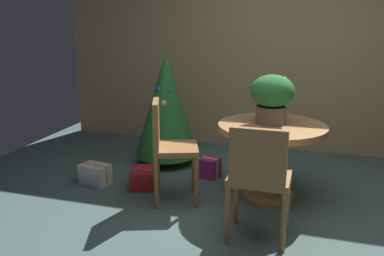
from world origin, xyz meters
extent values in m
plane|color=#4C6660|center=(0.00, 0.00, 0.00)|extent=(6.60, 6.60, 0.00)
cube|color=tan|center=(0.00, 2.20, 1.30)|extent=(6.00, 0.10, 2.60)
cylinder|color=#B27F4C|center=(0.01, 0.58, 0.02)|extent=(0.49, 0.49, 0.04)
cylinder|color=#B27F4C|center=(0.01, 0.58, 0.35)|extent=(0.21, 0.21, 0.62)
cylinder|color=#B27F4C|center=(0.01, 0.58, 0.69)|extent=(0.99, 0.99, 0.06)
cylinder|color=#665B51|center=(-0.01, 0.62, 0.80)|extent=(0.28, 0.28, 0.16)
ellipsoid|color=#287533|center=(-0.01, 0.62, 1.02)|extent=(0.40, 0.40, 0.30)
sphere|color=#EAD14C|center=(-0.08, 0.69, 1.04)|extent=(0.06, 0.06, 0.06)
sphere|color=#EAD14C|center=(0.07, 0.74, 1.10)|extent=(0.08, 0.08, 0.08)
sphere|color=#EAD14C|center=(-0.11, 0.63, 1.01)|extent=(0.06, 0.06, 0.06)
cylinder|color=#9E6B3D|center=(-0.20, -0.02, 0.23)|extent=(0.04, 0.04, 0.46)
cylinder|color=#9E6B3D|center=(0.21, -0.02, 0.23)|extent=(0.04, 0.04, 0.46)
cylinder|color=#9E6B3D|center=(-0.20, -0.35, 0.23)|extent=(0.04, 0.04, 0.46)
cylinder|color=#9E6B3D|center=(0.21, -0.35, 0.23)|extent=(0.04, 0.04, 0.46)
cube|color=#9E6B3D|center=(0.01, -0.19, 0.49)|extent=(0.46, 0.38, 0.05)
cube|color=#9E6B3D|center=(0.01, -0.35, 0.72)|extent=(0.41, 0.05, 0.40)
cylinder|color=#9E6B3D|center=(-0.72, 0.50, 0.24)|extent=(0.04, 0.04, 0.48)
cylinder|color=#9E6B3D|center=(-0.59, 0.17, 0.24)|extent=(0.04, 0.04, 0.48)
cylinder|color=#9E6B3D|center=(-1.05, 0.38, 0.24)|extent=(0.04, 0.04, 0.48)
cylinder|color=#9E6B3D|center=(-0.93, 0.04, 0.24)|extent=(0.04, 0.04, 0.48)
cube|color=#9E6B3D|center=(-0.82, 0.27, 0.50)|extent=(0.51, 0.52, 0.05)
cube|color=#9E6B3D|center=(-0.99, 0.21, 0.74)|extent=(0.17, 0.36, 0.42)
cylinder|color=brown|center=(-1.26, 1.21, 0.05)|extent=(0.10, 0.10, 0.11)
cone|color=#287533|center=(-1.26, 1.21, 0.69)|extent=(0.72, 0.72, 1.17)
sphere|color=#2D51A8|center=(-1.31, 1.12, 0.89)|extent=(0.07, 0.07, 0.07)
sphere|color=silver|center=(-1.20, 1.33, 0.81)|extent=(0.06, 0.06, 0.06)
sphere|color=gold|center=(-1.16, 1.30, 0.77)|extent=(0.05, 0.05, 0.05)
sphere|color=#2D51A8|center=(-1.17, 1.35, 0.64)|extent=(0.04, 0.04, 0.04)
sphere|color=silver|center=(-1.23, 1.06, 0.75)|extent=(0.07, 0.07, 0.07)
sphere|color=#2D51A8|center=(-1.20, 1.13, 0.88)|extent=(0.06, 0.06, 0.06)
cube|color=red|center=(-1.25, 0.47, 0.09)|extent=(0.31, 0.36, 0.18)
cube|color=#1E569E|center=(-1.25, 0.47, 0.09)|extent=(0.24, 0.09, 0.18)
cube|color=silver|center=(-1.75, 0.40, 0.10)|extent=(0.33, 0.25, 0.20)
cube|color=gold|center=(-1.75, 0.40, 0.10)|extent=(0.30, 0.09, 0.20)
cube|color=#9E287A|center=(-0.66, 0.91, 0.11)|extent=(0.22, 0.23, 0.21)
cube|color=silver|center=(-0.66, 0.91, 0.11)|extent=(0.18, 0.08, 0.22)
camera|label=1|loc=(0.36, -3.10, 1.66)|focal=38.46mm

